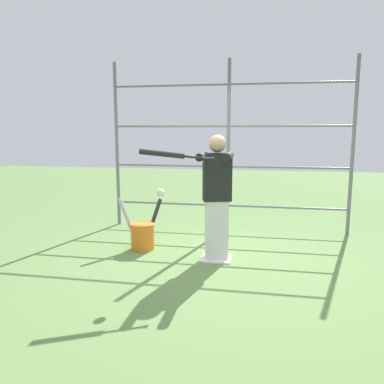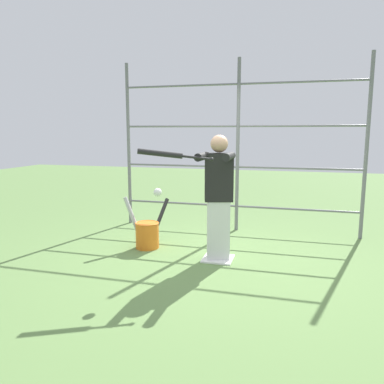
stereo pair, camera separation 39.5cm
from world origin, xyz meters
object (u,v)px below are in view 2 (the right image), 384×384
Objects in this scene: bat_bucket at (147,233)px; softball_in_flight at (158,192)px; baseball_bat_swinging at (167,154)px; batter at (218,194)px.

softball_in_flight is at bearing 118.60° from bat_bucket.
softball_in_flight is 0.12× the size of bat_bucket.
baseball_bat_swinging is 8.81× the size of softball_in_flight.
baseball_bat_swinging is 1.08× the size of bat_bucket.
softball_in_flight is (0.55, 0.79, 0.12)m from batter.
bat_bucket is (0.57, -1.04, -0.81)m from softball_in_flight.
batter reaches higher than baseball_bat_swinging.
batter is 1.34m from bat_bucket.
baseball_bat_swinging reaches higher than bat_bucket.
batter is 17.37× the size of softball_in_flight.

